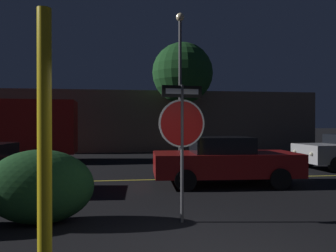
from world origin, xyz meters
The scene contains 9 objects.
road_center_stripe centered at (0.00, 6.68, 0.00)m, with size 33.07×0.12×0.01m, color gold.
stop_sign centered at (-0.06, 1.99, 1.80)m, with size 0.88×0.14×2.55m.
yellow_pole_left centered at (-1.93, -0.54, 1.50)m, with size 0.14×0.14×3.00m, color yellow.
hedge_bush_1 centered at (-2.65, 2.22, 0.68)m, with size 1.95×1.05×1.36m, color #1E4C23.
passing_car_2 centered at (1.86, 5.52, 0.73)m, with size 4.44×2.10×1.44m.
delivery_truck centered at (-6.91, 12.56, 1.60)m, with size 6.83×2.64×2.97m.
street_lamp centered at (1.73, 12.68, 4.70)m, with size 0.43×0.43×7.57m.
tree_0 centered at (2.42, 15.87, 4.95)m, with size 3.73×3.73×6.84m.
building_backdrop centered at (1.58, 19.24, 2.00)m, with size 20.65×4.49×4.01m, color #6B5B4C.
Camera 1 is at (-1.12, -4.00, 1.83)m, focal length 35.00 mm.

